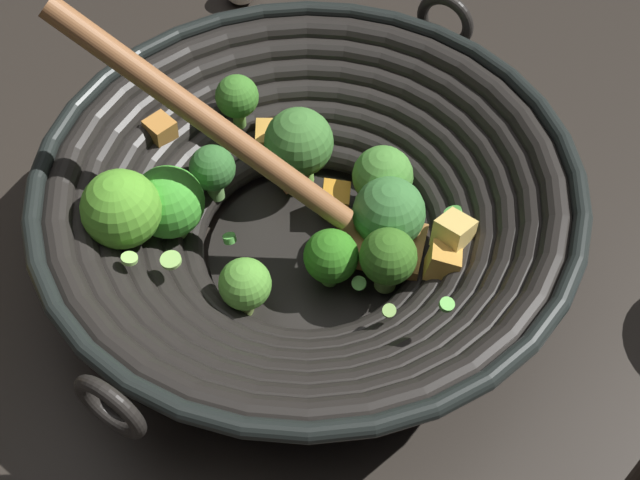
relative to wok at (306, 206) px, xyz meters
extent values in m
plane|color=#28231E|center=(0.00, 0.00, -0.06)|extent=(4.00, 4.00, 0.00)
cylinder|color=black|center=(0.00, 0.00, -0.06)|extent=(0.16, 0.16, 0.01)
torus|color=black|center=(0.00, 0.00, -0.04)|extent=(0.22, 0.22, 0.02)
torus|color=black|center=(0.00, 0.00, -0.03)|extent=(0.25, 0.25, 0.02)
torus|color=black|center=(0.00, 0.00, -0.02)|extent=(0.28, 0.28, 0.02)
torus|color=black|center=(0.00, 0.00, -0.01)|extent=(0.31, 0.31, 0.02)
torus|color=black|center=(0.00, 0.00, 0.00)|extent=(0.34, 0.34, 0.02)
torus|color=black|center=(0.00, 0.00, 0.01)|extent=(0.37, 0.37, 0.02)
torus|color=black|center=(0.00, 0.00, 0.02)|extent=(0.40, 0.40, 0.02)
torus|color=black|center=(0.00, 0.00, 0.03)|extent=(0.41, 0.41, 0.01)
torus|color=black|center=(0.04, 0.21, 0.03)|extent=(0.05, 0.02, 0.05)
torus|color=black|center=(-0.04, -0.21, 0.03)|extent=(0.05, 0.02, 0.05)
cylinder|color=#5B953C|center=(0.03, -0.02, -0.05)|extent=(0.02, 0.02, 0.02)
sphere|color=#2E761B|center=(0.03, -0.02, -0.02)|extent=(0.04, 0.04, 0.04)
cylinder|color=#6AAB3F|center=(0.04, 0.06, -0.04)|extent=(0.03, 0.03, 0.02)
sphere|color=#488734|center=(0.04, 0.06, -0.01)|extent=(0.05, 0.05, 0.05)
cylinder|color=#74A84F|center=(-0.10, -0.04, -0.03)|extent=(0.03, 0.03, 0.02)
sphere|color=green|center=(-0.10, -0.04, 0.01)|extent=(0.06, 0.06, 0.06)
cylinder|color=#86B353|center=(0.07, -0.02, -0.04)|extent=(0.02, 0.02, 0.02)
sphere|color=#34661D|center=(0.07, -0.02, -0.01)|extent=(0.04, 0.04, 0.04)
cylinder|color=#7EC148|center=(-0.03, 0.06, -0.04)|extent=(0.03, 0.02, 0.02)
sphere|color=#3E7632|center=(-0.03, 0.06, 0.00)|extent=(0.06, 0.06, 0.06)
cylinder|color=#75A242|center=(-0.12, -0.07, -0.01)|extent=(0.03, 0.03, 0.01)
sphere|color=#56A32C|center=(-0.12, -0.07, 0.03)|extent=(0.06, 0.06, 0.06)
cylinder|color=#8AAC4C|center=(-0.02, -0.07, -0.04)|extent=(0.02, 0.02, 0.02)
sphere|color=#579C36|center=(-0.02, -0.07, -0.02)|extent=(0.04, 0.04, 0.04)
cylinder|color=#689E44|center=(-0.09, 0.07, -0.01)|extent=(0.02, 0.02, 0.02)
sphere|color=#3C7A28|center=(-0.09, 0.07, 0.02)|extent=(0.04, 0.04, 0.04)
cylinder|color=#5F8D48|center=(-0.09, 0.01, -0.03)|extent=(0.02, 0.02, 0.02)
sphere|color=#346C30|center=(-0.09, 0.01, -0.01)|extent=(0.04, 0.04, 0.04)
cylinder|color=#659D3F|center=(0.06, 0.03, -0.04)|extent=(0.03, 0.03, 0.02)
sphere|color=#397436|center=(0.06, 0.03, -0.01)|extent=(0.06, 0.06, 0.06)
cube|color=gold|center=(-0.06, 0.08, -0.02)|extent=(0.04, 0.04, 0.03)
cube|color=#C78139|center=(-0.14, 0.03, 0.01)|extent=(0.03, 0.03, 0.02)
cube|color=#D47339|center=(-0.04, 0.05, -0.03)|extent=(0.03, 0.03, 0.03)
cube|color=#E0BC60|center=(0.11, 0.02, -0.01)|extent=(0.03, 0.04, 0.03)
cube|color=#C48B38|center=(0.11, 0.00, -0.02)|extent=(0.03, 0.03, 0.03)
cube|color=#BF791C|center=(0.01, 0.04, -0.03)|extent=(0.03, 0.03, 0.03)
cylinder|color=#99D166|center=(-0.14, -0.05, 0.01)|extent=(0.02, 0.02, 0.01)
cylinder|color=#99D166|center=(-0.09, -0.10, 0.02)|extent=(0.02, 0.02, 0.01)
cylinder|color=#99D166|center=(0.09, -0.06, -0.01)|extent=(0.01, 0.01, 0.01)
cylinder|color=#6BC651|center=(-0.03, 0.08, -0.03)|extent=(0.02, 0.02, 0.01)
cylinder|color=#56B247|center=(-0.05, -0.04, -0.02)|extent=(0.02, 0.02, 0.01)
cylinder|color=#6BC651|center=(0.06, -0.03, -0.04)|extent=(0.01, 0.01, 0.01)
cylinder|color=#6BC651|center=(0.13, -0.07, 0.03)|extent=(0.01, 0.01, 0.01)
cylinder|color=#99D166|center=(-0.07, -0.09, 0.01)|extent=(0.02, 0.02, 0.00)
cylinder|color=#6BC651|center=(-0.05, 0.07, -0.01)|extent=(0.02, 0.02, 0.01)
cylinder|color=#56B247|center=(0.11, 0.04, 0.00)|extent=(0.02, 0.02, 0.01)
cube|color=brown|center=(0.06, 0.01, -0.03)|extent=(0.08, 0.06, 0.01)
cylinder|color=#935E37|center=(-0.07, -0.01, 0.07)|extent=(0.22, 0.05, 0.18)
camera|label=1|loc=(0.16, -0.38, 0.50)|focal=47.47mm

